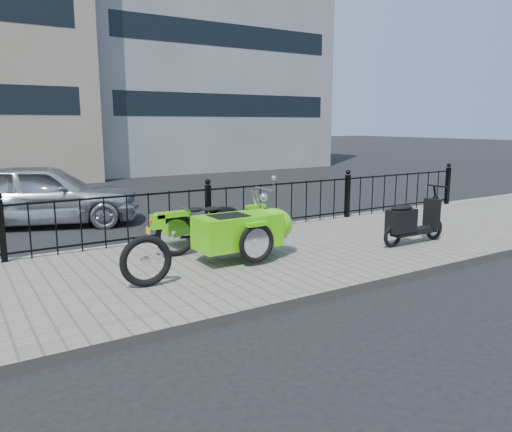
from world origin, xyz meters
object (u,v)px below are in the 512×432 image
motorcycle_sidecar (243,228)px  scooter (411,222)px  sedan_car (43,194)px  spare_tire (146,261)px

motorcycle_sidecar → scooter: (2.93, -0.81, -0.08)m
motorcycle_sidecar → sedan_car: sedan_car is taller
motorcycle_sidecar → sedan_car: 5.41m
motorcycle_sidecar → scooter: 3.04m
motorcycle_sidecar → spare_tire: bearing=-161.8°
motorcycle_sidecar → sedan_car: size_ratio=0.56×
motorcycle_sidecar → spare_tire: size_ratio=3.32×
scooter → sedan_car: (-5.05, 5.79, 0.18)m
spare_tire → sedan_car: size_ratio=0.17×
motorcycle_sidecar → spare_tire: motorcycle_sidecar is taller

